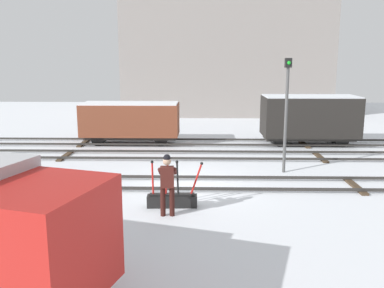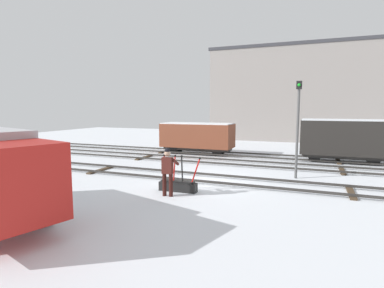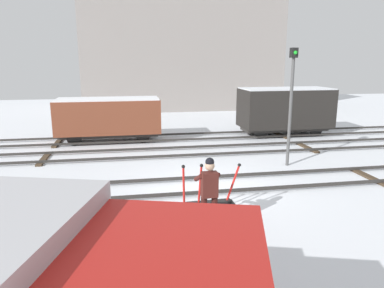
% 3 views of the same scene
% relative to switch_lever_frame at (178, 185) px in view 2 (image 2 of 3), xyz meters
% --- Properties ---
extents(ground_plane, '(60.00, 60.00, 0.00)m').
position_rel_switch_lever_frame_xyz_m(ground_plane, '(0.44, 2.15, -0.25)').
color(ground_plane, silver).
extents(track_main_line, '(44.00, 1.94, 0.18)m').
position_rel_switch_lever_frame_xyz_m(track_main_line, '(0.44, 2.15, -0.14)').
color(track_main_line, '#2D2B28').
rests_on(track_main_line, ground_plane).
extents(track_siding_near, '(44.00, 1.94, 0.18)m').
position_rel_switch_lever_frame_xyz_m(track_siding_near, '(0.44, 6.59, -0.14)').
color(track_siding_near, '#2D2B28').
rests_on(track_siding_near, ground_plane).
extents(track_siding_far, '(44.00, 1.94, 0.18)m').
position_rel_switch_lever_frame_xyz_m(track_siding_far, '(0.44, 9.68, -0.14)').
color(track_siding_far, '#2D2B28').
rests_on(track_siding_far, ground_plane).
extents(switch_lever_frame, '(1.71, 0.42, 1.45)m').
position_rel_switch_lever_frame_xyz_m(switch_lever_frame, '(0.00, 0.00, 0.00)').
color(switch_lever_frame, black).
rests_on(switch_lever_frame, ground_plane).
extents(rail_worker, '(0.55, 0.67, 1.81)m').
position_rel_switch_lever_frame_xyz_m(rail_worker, '(-0.08, -0.73, 0.78)').
color(rail_worker, '#351511').
rests_on(rail_worker, ground_plane).
extents(signal_post, '(0.24, 0.32, 4.48)m').
position_rel_switch_lever_frame_xyz_m(signal_post, '(4.17, 4.11, 2.44)').
color(signal_post, '#4C4C4C').
rests_on(signal_post, ground_plane).
extents(apartment_building, '(16.65, 6.80, 9.35)m').
position_rel_switch_lever_frame_xyz_m(apartment_building, '(2.80, 23.19, 4.43)').
color(apartment_building, gray).
rests_on(apartment_building, ground_plane).
extents(freight_car_back_track, '(5.07, 1.99, 2.20)m').
position_rel_switch_lever_frame_xyz_m(freight_car_back_track, '(-2.87, 9.68, 1.03)').
color(freight_car_back_track, '#2D2B28').
rests_on(freight_car_back_track, ground_plane).
extents(freight_car_far_end, '(4.86, 2.25, 2.59)m').
position_rel_switch_lever_frame_xyz_m(freight_car_far_end, '(6.51, 9.68, 1.22)').
color(freight_car_far_end, '#2D2B28').
rests_on(freight_car_far_end, ground_plane).
extents(perched_bird_roof_left, '(0.23, 0.28, 0.13)m').
position_rel_switch_lever_frame_xyz_m(perched_bird_roof_left, '(-0.83, 23.42, 9.16)').
color(perched_bird_roof_left, '#514C47').
rests_on(perched_bird_roof_left, apartment_building).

